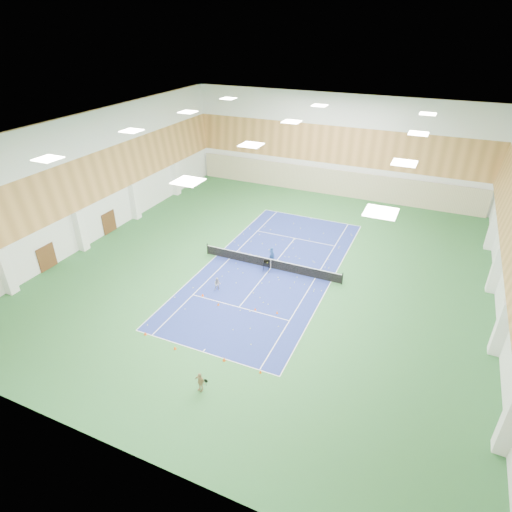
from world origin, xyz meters
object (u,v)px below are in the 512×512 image
at_px(tennis_net, 271,263).
at_px(child_apron, 200,382).
at_px(ball_cart, 266,266).
at_px(coach, 272,255).
at_px(child_court, 217,284).

relative_size(tennis_net, child_apron, 9.53).
xyz_separation_m(child_apron, ball_cart, (-1.74, 14.18, -0.18)).
xyz_separation_m(coach, child_court, (-2.32, -5.96, -0.20)).
xyz_separation_m(coach, ball_cart, (0.14, -1.63, -0.28)).
relative_size(coach, child_court, 1.35).
bearing_deg(tennis_net, coach, 107.76).
xyz_separation_m(tennis_net, coach, (-0.32, 0.99, 0.23)).
xyz_separation_m(coach, child_apron, (1.88, -15.81, -0.11)).
bearing_deg(child_apron, coach, 108.04).
height_order(coach, child_court, coach).
height_order(tennis_net, ball_cart, tennis_net).
relative_size(tennis_net, coach, 8.24).
bearing_deg(tennis_net, child_apron, -83.97).
bearing_deg(coach, child_court, 82.99).
bearing_deg(ball_cart, coach, 77.03).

